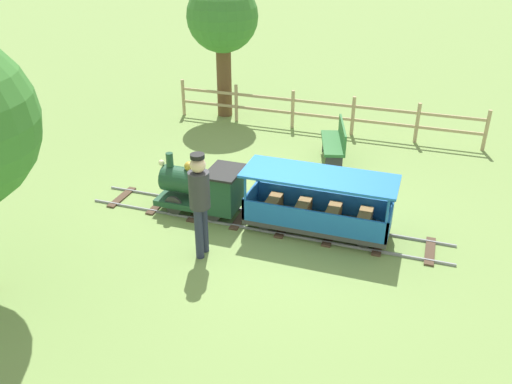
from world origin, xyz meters
The scene contains 8 objects.
ground_plane centered at (0.00, 0.00, 0.00)m, with size 60.00×60.00×0.00m, color #75934C.
track centered at (0.00, 0.20, 0.02)m, with size 0.77×6.05×0.04m.
locomotive centered at (0.00, 1.23, 0.48)m, with size 0.73×1.45×0.98m.
passenger_car centered at (0.00, -0.70, 0.42)m, with size 0.83×2.35×0.97m.
conductor_person centered at (-1.14, 0.77, 0.96)m, with size 0.30×0.30×1.62m.
park_bench centered at (2.74, -0.43, 0.42)m, with size 1.36×0.73×0.82m.
oak_tree_far centered at (4.73, 2.76, 2.33)m, with size 1.68×1.68×3.24m.
fence_section centered at (4.39, 0.20, 0.48)m, with size 0.08×7.13×0.90m.
Camera 1 is at (-7.11, -2.11, 4.50)m, focal length 37.20 mm.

